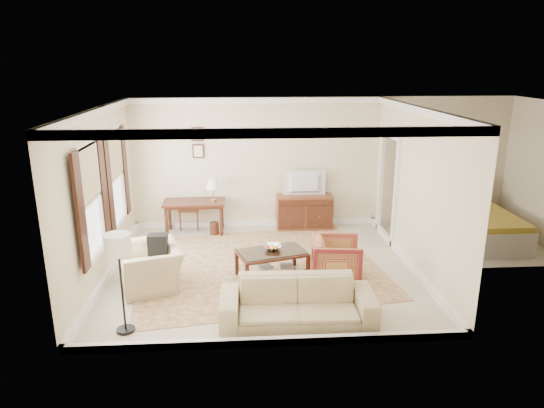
{
  "coord_description": "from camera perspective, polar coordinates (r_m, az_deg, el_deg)",
  "views": [
    {
      "loc": [
        -0.37,
        -8.1,
        3.64
      ],
      "look_at": [
        0.2,
        0.3,
        1.15
      ],
      "focal_mm": 32.0,
      "sensor_mm": 36.0,
      "label": 1
    }
  ],
  "objects": [
    {
      "name": "sideboard",
      "position": [
        10.92,
        3.8,
        -0.91
      ],
      "size": [
        1.24,
        0.48,
        0.77
      ],
      "primitive_type": "cube",
      "color": "brown",
      "rests_on": "room_shell"
    },
    {
      "name": "annex_bedroom",
      "position": [
        10.95,
        22.7,
        -2.38
      ],
      "size": [
        3.0,
        2.7,
        2.9
      ],
      "color": "beige",
      "rests_on": "ground"
    },
    {
      "name": "fruit_bowl",
      "position": [
        8.46,
        0.1,
        -5.0
      ],
      "size": [
        0.42,
        0.42,
        0.1
      ],
      "primitive_type": "imported",
      "color": "silver",
      "rests_on": "coffee_table"
    },
    {
      "name": "window_front",
      "position": [
        8.03,
        -20.6,
        0.33
      ],
      "size": [
        0.12,
        1.56,
        1.8
      ],
      "primitive_type": null,
      "color": "#CCB284",
      "rests_on": "room_shell"
    },
    {
      "name": "book_a",
      "position": [
        8.51,
        -1.5,
        -7.43
      ],
      "size": [
        0.27,
        0.15,
        0.38
      ],
      "primitive_type": "imported",
      "rotation": [
        0.0,
        0.0,
        0.43
      ],
      "color": "brown",
      "rests_on": "coffee_table"
    },
    {
      "name": "tv",
      "position": [
        10.69,
        3.9,
        3.33
      ],
      "size": [
        0.9,
        0.52,
        0.12
      ],
      "primitive_type": "imported",
      "rotation": [
        0.0,
        0.0,
        3.14
      ],
      "color": "black",
      "rests_on": "sideboard"
    },
    {
      "name": "sofa",
      "position": [
        7.03,
        3.03,
        -10.68
      ],
      "size": [
        2.23,
        0.71,
        0.86
      ],
      "primitive_type": "imported",
      "rotation": [
        0.0,
        0.0,
        -0.03
      ],
      "color": "tan",
      "rests_on": "room_shell"
    },
    {
      "name": "backpack",
      "position": [
        8.29,
        -13.28,
        -4.58
      ],
      "size": [
        0.33,
        0.38,
        0.4
      ],
      "primitive_type": "cube",
      "rotation": [
        0.0,
        0.0,
        -1.17
      ],
      "color": "black",
      "rests_on": "club_armchair"
    },
    {
      "name": "club_armchair",
      "position": [
        8.32,
        -14.14,
        -6.39
      ],
      "size": [
        1.02,
        1.26,
        0.95
      ],
      "primitive_type": "imported",
      "rotation": [
        0.0,
        0.0,
        -1.24
      ],
      "color": "tan",
      "rests_on": "room_shell"
    },
    {
      "name": "striped_armchair",
      "position": [
        8.4,
        7.58,
        -6.26
      ],
      "size": [
        0.85,
        0.89,
        0.83
      ],
      "primitive_type": "imported",
      "rotation": [
        0.0,
        0.0,
        1.45
      ],
      "color": "maroon",
      "rests_on": "room_shell"
    },
    {
      "name": "room_shell",
      "position": [
        8.19,
        -1.27,
        8.27
      ],
      "size": [
        5.51,
        5.01,
        2.91
      ],
      "color": "beige",
      "rests_on": "ground"
    },
    {
      "name": "writing_desk",
      "position": [
        10.66,
        -9.12,
        -0.24
      ],
      "size": [
        1.33,
        0.66,
        0.72
      ],
      "color": "#4E2416",
      "rests_on": "room_shell"
    },
    {
      "name": "coffee_table",
      "position": [
        8.44,
        -0.01,
        -6.26
      ],
      "size": [
        1.3,
        0.97,
        0.49
      ],
      "rotation": [
        0.0,
        0.0,
        0.28
      ],
      "color": "#4E2416",
      "rests_on": "room_shell"
    },
    {
      "name": "doorway",
      "position": [
        10.4,
        13.48,
        1.74
      ],
      "size": [
        0.1,
        1.12,
        2.25
      ],
      "primitive_type": null,
      "color": "white",
      "rests_on": "room_shell"
    },
    {
      "name": "floor_lamp",
      "position": [
        6.8,
        -17.63,
        -5.36
      ],
      "size": [
        0.36,
        0.36,
        1.44
      ],
      "color": "black",
      "rests_on": "room_shell"
    },
    {
      "name": "book_b",
      "position": [
        8.54,
        0.97,
        -7.37
      ],
      "size": [
        0.28,
        0.03,
        0.38
      ],
      "primitive_type": "imported",
      "rotation": [
        0.0,
        0.0,
        -0.01
      ],
      "color": "brown",
      "rests_on": "coffee_table"
    },
    {
      "name": "rug",
      "position": [
        9.01,
        -1.76,
        -7.31
      ],
      "size": [
        4.86,
        4.34,
        0.01
      ],
      "primitive_type": "cube",
      "rotation": [
        0.0,
        0.0,
        0.15
      ],
      "color": "brown",
      "rests_on": "room_shell"
    },
    {
      "name": "framed_prints",
      "position": [
        10.74,
        -8.72,
        7.18
      ],
      "size": [
        0.25,
        0.04,
        0.68
      ],
      "primitive_type": null,
      "color": "#4E2416",
      "rests_on": "room_shell"
    },
    {
      "name": "desk_lamp",
      "position": [
        10.53,
        -6.93,
        1.68
      ],
      "size": [
        0.32,
        0.32,
        0.5
      ],
      "primitive_type": null,
      "color": "silver",
      "rests_on": "writing_desk"
    },
    {
      "name": "desk_chair",
      "position": [
        11.03,
        -9.73,
        -0.17
      ],
      "size": [
        0.46,
        0.46,
        1.05
      ],
      "primitive_type": null,
      "rotation": [
        0.0,
        0.0,
        -0.03
      ],
      "color": "brown",
      "rests_on": "room_shell"
    },
    {
      "name": "window_rear",
      "position": [
        9.53,
        -17.96,
        3.0
      ],
      "size": [
        0.12,
        1.56,
        1.8
      ],
      "primitive_type": null,
      "color": "#CCB284",
      "rests_on": "room_shell"
    }
  ]
}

